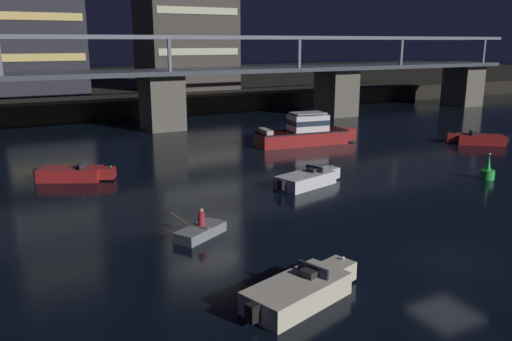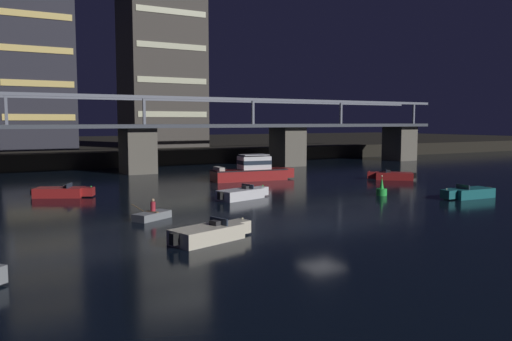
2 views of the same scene
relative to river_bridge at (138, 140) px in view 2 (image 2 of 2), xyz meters
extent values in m
plane|color=black|center=(0.00, -37.61, -4.10)|extent=(400.00, 400.00, 0.00)
cube|color=black|center=(0.00, 48.01, -3.00)|extent=(240.00, 80.00, 2.20)
cube|color=#605B51|center=(0.00, 0.01, -1.33)|extent=(3.60, 4.40, 5.55)
cube|color=#605B51|center=(21.93, 0.01, -1.33)|extent=(3.60, 4.40, 5.55)
cube|color=#605B51|center=(43.86, 0.01, -1.33)|extent=(3.60, 4.40, 5.55)
cube|color=#3D424C|center=(0.00, 0.01, 1.67)|extent=(93.71, 6.40, 0.45)
cube|color=slate|center=(0.00, -2.89, 5.10)|extent=(93.71, 0.36, 0.36)
cube|color=slate|center=(0.00, 2.91, 5.10)|extent=(93.71, 0.36, 0.36)
cube|color=slate|center=(-14.62, -2.89, 3.50)|extent=(0.30, 0.30, 3.20)
cube|color=slate|center=(0.00, -2.89, 3.50)|extent=(0.30, 0.30, 3.20)
cube|color=slate|center=(14.62, -2.89, 3.50)|extent=(0.30, 0.30, 3.20)
cube|color=slate|center=(29.24, -2.89, 3.50)|extent=(0.30, 0.30, 3.20)
cube|color=slate|center=(43.86, -2.89, 3.50)|extent=(0.30, 0.30, 3.20)
cube|color=#282833|center=(-9.03, 22.15, 9.95)|extent=(10.52, 10.76, 23.70)
cube|color=#F2D172|center=(-9.03, 16.73, 2.84)|extent=(9.68, 0.10, 0.90)
cube|color=#F2D172|center=(-9.03, 16.73, 7.58)|extent=(9.68, 0.10, 0.90)
cube|color=#F2D172|center=(-9.03, 16.73, 12.32)|extent=(9.68, 0.10, 0.90)
cube|color=#F2D172|center=(-9.03, 16.73, 17.06)|extent=(9.68, 0.10, 0.90)
cube|color=#423D38|center=(10.30, 20.09, 11.27)|extent=(12.34, 10.07, 26.34)
cube|color=beige|center=(10.30, 15.00, 3.37)|extent=(11.35, 0.10, 0.90)
cube|color=beige|center=(10.30, 15.00, 8.63)|extent=(11.35, 0.10, 0.90)
cube|color=beige|center=(10.30, 15.00, 13.90)|extent=(11.35, 0.10, 0.90)
cube|color=beige|center=(10.30, 15.00, 19.17)|extent=(11.35, 0.10, 0.90)
cube|color=maroon|center=(8.08, -13.71, -3.50)|extent=(8.25, 3.52, 1.20)
cube|color=maroon|center=(12.60, -14.24, -3.42)|extent=(1.26, 1.55, 1.04)
cube|color=black|center=(8.08, -13.71, -2.95)|extent=(8.34, 3.61, 0.10)
cube|color=white|center=(8.68, -13.78, -2.20)|extent=(3.42, 2.46, 1.40)
cube|color=#283342|center=(8.68, -13.78, -2.15)|extent=(3.47, 2.51, 0.44)
cube|color=silver|center=(8.68, -13.78, -1.35)|extent=(3.08, 2.22, 0.08)
cube|color=#B7B2A8|center=(4.71, -13.31, -2.72)|extent=(0.84, 2.14, 0.36)
cube|color=maroon|center=(-11.79, -16.78, -3.70)|extent=(4.30, 3.37, 0.80)
cube|color=maroon|center=(-9.64, -17.86, -3.65)|extent=(1.25, 1.29, 0.70)
cube|color=#283342|center=(-11.03, -17.16, -3.12)|extent=(0.70, 1.25, 0.36)
cube|color=#262628|center=(-11.25, -17.05, -3.18)|extent=(0.61, 0.68, 0.24)
cube|color=black|center=(-13.71, -15.81, -3.60)|extent=(0.48, 0.48, 0.60)
sphere|color=#33D84C|center=(-9.42, -17.97, -3.22)|extent=(0.12, 0.12, 0.12)
cube|color=beige|center=(-7.63, -37.74, -3.70)|extent=(4.26, 2.86, 0.80)
cube|color=beige|center=(-5.33, -37.04, -3.65)|extent=(1.15, 1.21, 0.70)
cube|color=#283342|center=(-6.82, -37.49, -3.12)|extent=(0.49, 1.32, 0.36)
cube|color=#262628|center=(-7.06, -37.56, -3.18)|extent=(0.55, 0.65, 0.24)
cube|color=black|center=(-9.70, -38.37, -3.60)|extent=(0.45, 0.45, 0.60)
sphere|color=beige|center=(-5.09, -36.96, -3.22)|extent=(0.12, 0.12, 0.12)
cube|color=maroon|center=(22.17, -20.99, -3.70)|extent=(4.15, 3.89, 0.80)
cube|color=maroon|center=(20.32, -19.44, -3.65)|extent=(1.33, 1.34, 0.70)
cube|color=#283342|center=(21.52, -20.44, -3.12)|extent=(0.94, 1.10, 0.36)
cube|color=#262628|center=(21.71, -20.60, -3.18)|extent=(0.67, 0.69, 0.24)
cube|color=black|center=(23.82, -22.37, -3.60)|extent=(0.51, 0.51, 0.60)
sphere|color=red|center=(20.13, -19.28, -3.22)|extent=(0.12, 0.12, 0.12)
cube|color=silver|center=(0.92, -25.28, -3.70)|extent=(4.25, 2.78, 0.80)
cube|color=silver|center=(3.24, -24.63, -3.65)|extent=(1.13, 1.20, 0.70)
cube|color=#283342|center=(1.74, -25.05, -3.12)|extent=(0.46, 1.33, 0.36)
cube|color=#262628|center=(1.50, -25.11, -3.18)|extent=(0.54, 0.65, 0.24)
cube|color=black|center=(-1.16, -25.85, -3.60)|extent=(0.44, 0.44, 0.60)
sphere|color=#33D84C|center=(3.48, -24.56, -3.22)|extent=(0.12, 0.12, 0.12)
cube|color=#196066|center=(17.93, -34.05, -3.70)|extent=(4.03, 2.07, 0.80)
cube|color=#196066|center=(15.53, -33.88, -3.65)|extent=(0.97, 1.05, 0.70)
cube|color=#283342|center=(17.08, -33.99, -3.12)|extent=(0.19, 1.35, 0.36)
cube|color=#262628|center=(17.33, -34.01, -3.18)|extent=(0.44, 0.59, 0.24)
cube|color=black|center=(20.08, -34.20, -3.60)|extent=(0.38, 0.38, 0.60)
sphere|color=beige|center=(15.28, -33.86, -3.22)|extent=(0.12, 0.12, 0.12)
cylinder|color=green|center=(12.44, -29.44, -3.80)|extent=(0.90, 0.90, 0.60)
cone|color=green|center=(12.44, -29.44, -3.00)|extent=(0.36, 0.36, 1.00)
sphere|color=#F2EAB2|center=(12.44, -29.44, -2.42)|extent=(0.16, 0.16, 0.16)
cube|color=gray|center=(-8.18, -30.29, -3.86)|extent=(2.81, 2.22, 0.48)
cube|color=#7F6647|center=(-8.18, -30.29, -3.59)|extent=(0.66, 0.96, 0.06)
cylinder|color=#B22633|center=(-8.09, -30.24, -3.26)|extent=(0.32, 0.32, 0.60)
sphere|color=tan|center=(-8.09, -30.24, -2.85)|extent=(0.22, 0.22, 0.22)
cylinder|color=olive|center=(-8.69, -29.37, -3.52)|extent=(0.78, 1.35, 0.59)
camera|label=1|loc=(-16.56, -51.50, 4.70)|focal=36.53mm
camera|label=2|loc=(-18.60, -62.37, 2.22)|focal=36.29mm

